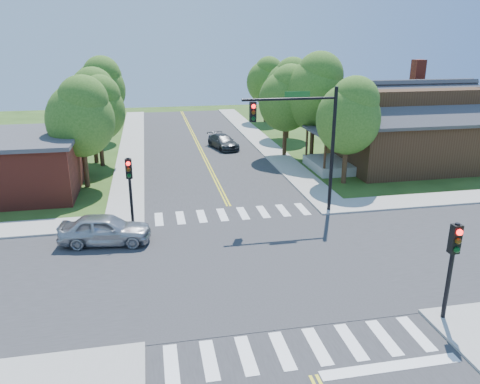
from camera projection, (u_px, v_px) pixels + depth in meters
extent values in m
plane|color=#2B4816|center=(257.00, 264.00, 21.16)|extent=(100.00, 100.00, 0.00)
cube|color=#2D2D30|center=(257.00, 263.00, 21.15)|extent=(10.00, 90.00, 0.04)
cube|color=#2D2D30|center=(257.00, 263.00, 21.15)|extent=(90.00, 10.00, 0.04)
cube|color=#2D2D30|center=(257.00, 264.00, 21.16)|extent=(10.20, 10.20, 0.06)
cube|color=#9E9B93|center=(260.00, 140.00, 45.50)|extent=(2.20, 40.00, 0.14)
cube|color=#9E9B93|center=(132.00, 146.00, 43.27)|extent=(2.20, 40.00, 0.14)
cube|color=white|center=(159.00, 219.00, 26.14)|extent=(0.45, 2.00, 0.01)
cube|color=white|center=(180.00, 218.00, 26.36)|extent=(0.45, 2.00, 0.01)
cube|color=white|center=(202.00, 216.00, 26.58)|extent=(0.45, 2.00, 0.01)
cube|color=white|center=(222.00, 215.00, 26.80)|extent=(0.45, 2.00, 0.01)
cube|color=white|center=(243.00, 213.00, 27.02)|extent=(0.45, 2.00, 0.01)
cube|color=white|center=(263.00, 212.00, 27.24)|extent=(0.45, 2.00, 0.01)
cube|color=white|center=(283.00, 210.00, 27.46)|extent=(0.45, 2.00, 0.01)
cube|color=white|center=(302.00, 209.00, 27.68)|extent=(0.45, 2.00, 0.01)
cube|color=white|center=(171.00, 365.00, 14.61)|extent=(0.45, 2.00, 0.01)
cube|color=white|center=(209.00, 360.00, 14.83)|extent=(0.45, 2.00, 0.01)
cube|color=white|center=(246.00, 355.00, 15.05)|extent=(0.45, 2.00, 0.01)
cube|color=white|center=(282.00, 350.00, 15.27)|extent=(0.45, 2.00, 0.01)
cube|color=white|center=(317.00, 346.00, 15.49)|extent=(0.45, 2.00, 0.01)
cube|color=white|center=(351.00, 342.00, 15.71)|extent=(0.45, 2.00, 0.01)
cube|color=white|center=(384.00, 337.00, 15.93)|extent=(0.45, 2.00, 0.01)
cube|color=white|center=(416.00, 333.00, 16.14)|extent=(0.45, 2.00, 0.01)
cube|color=yellow|center=(195.00, 141.00, 45.54)|extent=(0.10, 37.50, 0.01)
cube|color=yellow|center=(197.00, 141.00, 45.57)|extent=(0.10, 37.50, 0.01)
cube|color=white|center=(391.00, 368.00, 14.55)|extent=(4.60, 0.45, 0.09)
cylinder|color=black|center=(332.00, 152.00, 26.24)|extent=(0.20, 0.20, 7.20)
cylinder|color=black|center=(290.00, 99.00, 24.81)|extent=(5.20, 0.14, 0.14)
cube|color=#19591E|center=(297.00, 94.00, 24.75)|extent=(1.40, 0.04, 0.30)
cube|color=black|center=(253.00, 112.00, 24.64)|extent=(0.34, 0.28, 1.05)
sphere|color=#FF0C0C|center=(254.00, 106.00, 24.38)|extent=(0.22, 0.22, 0.22)
sphere|color=#3F2605|center=(254.00, 112.00, 24.48)|extent=(0.22, 0.22, 0.22)
sphere|color=#05330F|center=(253.00, 119.00, 24.59)|extent=(0.22, 0.22, 0.22)
cylinder|color=black|center=(450.00, 273.00, 16.37)|extent=(0.16, 0.16, 3.80)
cube|color=black|center=(455.00, 239.00, 15.94)|extent=(0.34, 0.28, 1.05)
sphere|color=#FF0C0C|center=(460.00, 232.00, 15.68)|extent=(0.22, 0.22, 0.22)
sphere|color=#3F2605|center=(458.00, 241.00, 15.79)|extent=(0.22, 0.22, 0.22)
sphere|color=#05330F|center=(457.00, 250.00, 15.89)|extent=(0.22, 0.22, 0.22)
cylinder|color=black|center=(131.00, 193.00, 24.74)|extent=(0.16, 0.16, 3.80)
cube|color=black|center=(129.00, 169.00, 24.31)|extent=(0.34, 0.28, 1.05)
sphere|color=#FF0C0C|center=(128.00, 164.00, 24.06)|extent=(0.22, 0.22, 0.22)
sphere|color=#3F2605|center=(129.00, 170.00, 24.16)|extent=(0.22, 0.22, 0.22)
sphere|color=#05330F|center=(129.00, 176.00, 24.26)|extent=(0.22, 0.22, 0.22)
cube|color=#372113|center=(406.00, 140.00, 36.50)|extent=(10.00, 8.00, 4.00)
cube|color=#9E9B93|center=(328.00, 165.00, 35.88)|extent=(2.60, 4.50, 0.70)
cylinder|color=#372113|center=(325.00, 156.00, 33.42)|extent=(0.18, 0.18, 2.50)
cylinder|color=#372113|center=(307.00, 144.00, 37.14)|extent=(0.18, 0.18, 2.50)
cube|color=#38383D|center=(330.00, 132.00, 35.05)|extent=(2.80, 4.80, 0.18)
cube|color=maroon|center=(413.00, 113.00, 39.71)|extent=(0.90, 0.90, 7.11)
cylinder|color=#382314|center=(345.00, 164.00, 32.26)|extent=(0.34, 0.34, 2.74)
ellipsoid|color=#2E5719|center=(348.00, 119.00, 31.27)|extent=(4.33, 4.11, 4.76)
sphere|color=#2E5719|center=(355.00, 100.00, 30.73)|extent=(3.17, 3.17, 3.17)
cylinder|color=#382314|center=(312.00, 140.00, 38.58)|extent=(0.34, 0.34, 3.24)
ellipsoid|color=#2E5719|center=(314.00, 95.00, 37.42)|extent=(5.11, 4.85, 5.62)
sphere|color=#2E5719|center=(320.00, 75.00, 36.80)|extent=(3.75, 3.75, 3.75)
cylinder|color=#382314|center=(287.00, 123.00, 46.65)|extent=(0.34, 0.34, 2.93)
ellipsoid|color=#2E5719|center=(288.00, 89.00, 45.59)|extent=(4.63, 4.40, 5.10)
sphere|color=#2E5719|center=(293.00, 75.00, 45.02)|extent=(3.40, 3.40, 3.40)
cylinder|color=#382314|center=(265.00, 110.00, 55.33)|extent=(0.34, 0.34, 2.81)
ellipsoid|color=#2E5719|center=(266.00, 82.00, 54.31)|extent=(4.44, 4.22, 4.88)
sphere|color=#2E5719|center=(269.00, 71.00, 53.75)|extent=(3.26, 3.26, 3.26)
cylinder|color=#382314|center=(86.00, 167.00, 31.46)|extent=(0.34, 0.34, 2.79)
ellipsoid|color=#2E5719|center=(81.00, 120.00, 30.45)|extent=(4.40, 4.18, 4.84)
sphere|color=#2E5719|center=(83.00, 100.00, 29.90)|extent=(3.23, 3.23, 3.23)
cylinder|color=#382314|center=(95.00, 146.00, 37.44)|extent=(0.34, 0.34, 2.82)
ellipsoid|color=#2E5719|center=(91.00, 106.00, 36.43)|extent=(4.45, 4.23, 4.90)
sphere|color=#2E5719|center=(93.00, 88.00, 35.87)|extent=(3.26, 3.26, 3.26)
cylinder|color=#382314|center=(103.00, 125.00, 45.26)|extent=(0.34, 0.34, 3.00)
ellipsoid|color=#2E5719|center=(100.00, 90.00, 44.18)|extent=(4.74, 4.50, 5.21)
sphere|color=#2E5719|center=(102.00, 75.00, 43.59)|extent=(3.48, 3.48, 3.48)
cylinder|color=#382314|center=(109.00, 114.00, 53.19)|extent=(0.34, 0.34, 2.62)
ellipsoid|color=#2E5719|center=(106.00, 87.00, 52.24)|extent=(4.13, 3.93, 4.55)
sphere|color=#2E5719|center=(108.00, 76.00, 51.72)|extent=(3.03, 3.03, 3.03)
cylinder|color=#382314|center=(285.00, 140.00, 39.40)|extent=(0.34, 0.34, 2.86)
ellipsoid|color=#2E5719|center=(286.00, 101.00, 38.37)|extent=(4.51, 4.29, 4.97)
sphere|color=#2E5719|center=(291.00, 84.00, 37.80)|extent=(3.31, 3.31, 3.31)
cylinder|color=#382314|center=(101.00, 149.00, 36.62)|extent=(0.34, 0.34, 2.63)
ellipsoid|color=#2E5719|center=(98.00, 111.00, 35.67)|extent=(4.16, 3.95, 4.57)
sphere|color=#2E5719|center=(100.00, 95.00, 35.14)|extent=(3.05, 3.05, 3.05)
imported|color=#A9ACB1|center=(105.00, 230.00, 22.92)|extent=(2.89, 4.86, 1.50)
imported|color=#303335|center=(223.00, 142.00, 42.30)|extent=(3.83, 5.08, 1.23)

